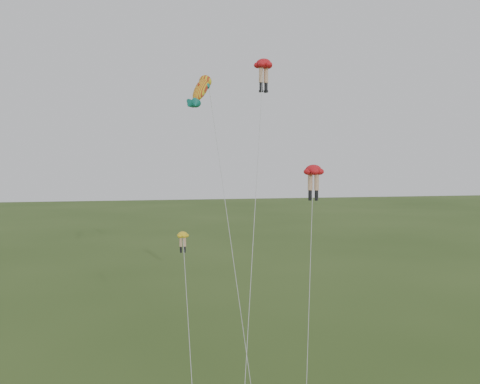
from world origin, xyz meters
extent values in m
ellipsoid|color=red|center=(2.71, 7.65, 20.19)|extent=(1.72, 1.72, 0.66)
cylinder|color=#E8B089|center=(2.52, 7.57, 19.41)|extent=(0.29, 0.29, 1.01)
cylinder|color=black|center=(2.52, 7.57, 18.65)|extent=(0.23, 0.23, 0.50)
cube|color=black|center=(2.52, 7.57, 18.33)|extent=(0.26, 0.33, 0.15)
cylinder|color=#E8B089|center=(2.90, 7.73, 19.41)|extent=(0.29, 0.29, 1.01)
cylinder|color=black|center=(2.90, 7.73, 18.65)|extent=(0.23, 0.23, 0.50)
cube|color=black|center=(2.90, 7.73, 18.33)|extent=(0.26, 0.33, 0.15)
cylinder|color=silver|center=(1.07, 2.97, 10.36)|extent=(3.33, 9.39, 20.30)
ellipsoid|color=red|center=(6.01, 6.81, 13.02)|extent=(1.92, 1.92, 0.71)
cylinder|color=#E8B089|center=(5.82, 6.91, 12.18)|extent=(0.32, 0.32, 1.09)
cylinder|color=black|center=(5.82, 6.91, 11.36)|extent=(0.25, 0.25, 0.55)
cube|color=black|center=(5.82, 6.91, 11.01)|extent=(0.30, 0.36, 0.16)
cylinder|color=#E8B089|center=(6.21, 6.71, 12.18)|extent=(0.32, 0.32, 1.09)
cylinder|color=black|center=(6.21, 6.71, 11.36)|extent=(0.25, 0.25, 0.55)
cube|color=black|center=(6.21, 6.71, 11.01)|extent=(0.30, 0.36, 0.16)
cylinder|color=silver|center=(4.57, 3.03, 6.79)|extent=(2.92, 7.59, 13.16)
ellipsoid|color=yellow|center=(-3.01, 5.39, 9.03)|extent=(0.80, 0.80, 0.39)
cylinder|color=#E8B089|center=(-3.13, 5.38, 8.57)|extent=(0.17, 0.17, 0.59)
cylinder|color=black|center=(-3.13, 5.38, 8.13)|extent=(0.14, 0.14, 0.30)
cube|color=black|center=(-3.13, 5.38, 7.94)|extent=(0.10, 0.18, 0.09)
cylinder|color=#E8B089|center=(-2.89, 5.39, 8.57)|extent=(0.17, 0.17, 0.59)
cylinder|color=black|center=(-2.89, 5.39, 8.13)|extent=(0.14, 0.14, 0.30)
cube|color=black|center=(-2.89, 5.39, 7.94)|extent=(0.10, 0.18, 0.09)
cylinder|color=silver|center=(-3.06, 1.45, 4.72)|extent=(0.14, 7.89, 9.02)
ellipsoid|color=yellow|center=(-1.50, 7.85, 18.43)|extent=(2.15, 2.63, 2.43)
sphere|color=yellow|center=(-1.50, 7.85, 18.43)|extent=(1.45, 1.56, 1.27)
cone|color=#117468|center=(-1.50, 7.85, 18.43)|extent=(1.24, 1.38, 1.21)
cone|color=#117468|center=(-1.50, 7.85, 18.43)|extent=(1.24, 1.38, 1.21)
cone|color=#117468|center=(-1.50, 7.85, 18.43)|extent=(0.70, 0.78, 0.68)
cone|color=#117468|center=(-1.50, 7.85, 18.43)|extent=(0.70, 0.78, 0.68)
cone|color=#B42413|center=(-1.50, 7.85, 18.43)|extent=(0.73, 0.79, 0.67)
cylinder|color=silver|center=(-0.60, 3.66, 9.32)|extent=(1.84, 8.42, 18.22)
camera|label=1|loc=(-5.77, -27.88, 13.81)|focal=40.00mm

